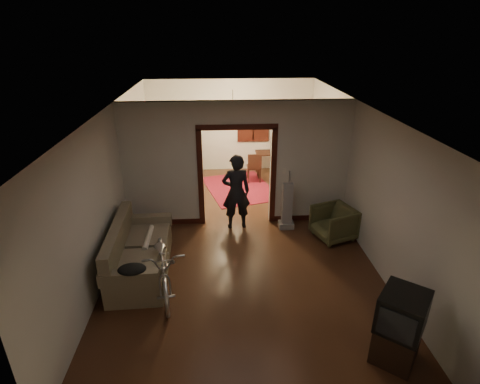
{
  "coord_description": "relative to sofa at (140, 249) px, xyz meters",
  "views": [
    {
      "loc": [
        -0.44,
        -7.03,
        4.19
      ],
      "look_at": [
        0.0,
        -0.3,
        1.2
      ],
      "focal_mm": 28.0,
      "sensor_mm": 36.0,
      "label": 1
    }
  ],
  "objects": [
    {
      "name": "floor",
      "position": [
        1.88,
        1.12,
        -0.48
      ],
      "size": [
        5.0,
        8.5,
        0.01
      ],
      "primitive_type": "cube",
      "color": "#311A0F",
      "rests_on": "ground"
    },
    {
      "name": "ceiling",
      "position": [
        1.88,
        1.12,
        2.32
      ],
      "size": [
        5.0,
        8.5,
        0.01
      ],
      "primitive_type": "cube",
      "color": "white",
      "rests_on": "floor"
    },
    {
      "name": "wall_back",
      "position": [
        1.88,
        5.37,
        0.92
      ],
      "size": [
        5.0,
        0.02,
        2.8
      ],
      "primitive_type": "cube",
      "color": "beige",
      "rests_on": "floor"
    },
    {
      "name": "wall_left",
      "position": [
        -0.62,
        1.12,
        0.92
      ],
      "size": [
        0.02,
        8.5,
        2.8
      ],
      "primitive_type": "cube",
      "color": "beige",
      "rests_on": "floor"
    },
    {
      "name": "wall_right",
      "position": [
        4.38,
        1.12,
        0.92
      ],
      "size": [
        0.02,
        8.5,
        2.8
      ],
      "primitive_type": "cube",
      "color": "beige",
      "rests_on": "floor"
    },
    {
      "name": "partition_wall",
      "position": [
        1.88,
        1.87,
        0.92
      ],
      "size": [
        5.0,
        0.14,
        2.8
      ],
      "primitive_type": "cube",
      "color": "beige",
      "rests_on": "floor"
    },
    {
      "name": "door_casing",
      "position": [
        1.88,
        1.87,
        0.62
      ],
      "size": [
        1.74,
        0.2,
        2.32
      ],
      "primitive_type": "cube",
      "color": "black",
      "rests_on": "floor"
    },
    {
      "name": "far_window",
      "position": [
        2.58,
        5.33,
        1.07
      ],
      "size": [
        0.98,
        0.06,
        1.28
      ],
      "primitive_type": "cube",
      "color": "black",
      "rests_on": "wall_back"
    },
    {
      "name": "chandelier",
      "position": [
        1.88,
        3.62,
        1.87
      ],
      "size": [
        0.24,
        0.24,
        0.24
      ],
      "primitive_type": "sphere",
      "color": "#FFE0A5",
      "rests_on": "ceiling"
    },
    {
      "name": "light_switch",
      "position": [
        2.93,
        1.79,
        0.77
      ],
      "size": [
        0.08,
        0.01,
        0.12
      ],
      "primitive_type": "cube",
      "color": "silver",
      "rests_on": "partition_wall"
    },
    {
      "name": "sofa",
      "position": [
        0.0,
        0.0,
        0.0
      ],
      "size": [
        1.01,
        2.12,
        0.96
      ],
      "primitive_type": "cube",
      "rotation": [
        0.0,
        0.0,
        0.03
      ],
      "color": "brown",
      "rests_on": "floor"
    },
    {
      "name": "rolled_paper",
      "position": [
        0.1,
        0.3,
        0.05
      ],
      "size": [
        0.1,
        0.84,
        0.1
      ],
      "primitive_type": "cylinder",
      "rotation": [
        1.57,
        0.0,
        0.0
      ],
      "color": "beige",
      "rests_on": "sofa"
    },
    {
      "name": "jacket",
      "position": [
        0.05,
        -0.91,
        0.2
      ],
      "size": [
        0.45,
        0.33,
        0.13
      ],
      "primitive_type": "ellipsoid",
      "color": "black",
      "rests_on": "sofa"
    },
    {
      "name": "bicycle",
      "position": [
        0.49,
        -0.56,
        0.01
      ],
      "size": [
        0.99,
        1.95,
        0.98
      ],
      "primitive_type": "imported",
      "rotation": [
        0.0,
        0.0,
        0.19
      ],
      "color": "silver",
      "rests_on": "floor"
    },
    {
      "name": "armchair",
      "position": [
        3.89,
        0.96,
        -0.12
      ],
      "size": [
        0.99,
        0.98,
        0.72
      ],
      "primitive_type": "imported",
      "rotation": [
        0.0,
        0.0,
        -1.24
      ],
      "color": "#494929",
      "rests_on": "floor"
    },
    {
      "name": "tv_stand",
      "position": [
        3.8,
        -2.26,
        -0.22
      ],
      "size": [
        0.78,
        0.79,
        0.53
      ],
      "primitive_type": "cube",
      "rotation": [
        0.0,
        0.0,
        0.88
      ],
      "color": "black",
      "rests_on": "floor"
    },
    {
      "name": "crt_tv",
      "position": [
        3.8,
        -2.26,
        0.32
      ],
      "size": [
        0.82,
        0.83,
        0.54
      ],
      "primitive_type": "cube",
      "rotation": [
        0.0,
        0.0,
        0.88
      ],
      "color": "black",
      "rests_on": "tv_stand"
    },
    {
      "name": "vacuum",
      "position": [
        2.97,
        1.47,
        0.06
      ],
      "size": [
        0.37,
        0.32,
        1.08
      ],
      "primitive_type": "cube",
      "rotation": [
        0.0,
        0.0,
        0.17
      ],
      "color": "gray",
      "rests_on": "floor"
    },
    {
      "name": "person",
      "position": [
        1.84,
        1.58,
        0.38
      ],
      "size": [
        0.67,
        0.47,
        1.73
      ],
      "primitive_type": "imported",
      "rotation": [
        0.0,
        0.0,
        3.24
      ],
      "color": "black",
      "rests_on": "floor"
    },
    {
      "name": "oriental_rug",
      "position": [
        2.05,
        3.77,
        -0.47
      ],
      "size": [
        2.22,
        2.6,
        0.02
      ],
      "primitive_type": "cube",
      "rotation": [
        0.0,
        0.0,
        0.26
      ],
      "color": "maroon",
      "rests_on": "floor"
    },
    {
      "name": "locker",
      "position": [
        0.48,
        4.87,
        0.32
      ],
      "size": [
        0.84,
        0.51,
        1.6
      ],
      "primitive_type": "cube",
      "rotation": [
        0.0,
        0.0,
        -0.09
      ],
      "color": "#20311D",
      "rests_on": "floor"
    },
    {
      "name": "globe",
      "position": [
        0.48,
        4.87,
        1.46
      ],
      "size": [
        0.27,
        0.27,
        0.27
      ],
      "primitive_type": "sphere",
      "color": "#1E5972",
      "rests_on": "locker"
    },
    {
      "name": "desk",
      "position": [
        3.09,
        4.86,
        -0.14
      ],
      "size": [
        0.99,
        0.63,
        0.69
      ],
      "primitive_type": "cube",
      "rotation": [
        0.0,
        0.0,
        0.12
      ],
      "color": "black",
      "rests_on": "floor"
    },
    {
      "name": "desk_chair",
      "position": [
        2.51,
        4.29,
        -0.04
      ],
      "size": [
        0.41,
        0.41,
        0.88
      ],
      "primitive_type": "cube",
      "rotation": [
        0.0,
        0.0,
        0.05
      ],
      "color": "black",
      "rests_on": "floor"
    }
  ]
}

